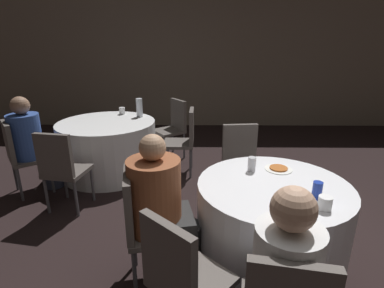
{
  "coord_description": "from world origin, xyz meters",
  "views": [
    {
      "loc": [
        -0.67,
        -1.99,
        1.74
      ],
      "look_at": [
        -0.71,
        0.7,
        0.82
      ],
      "focal_mm": 28.0,
      "sensor_mm": 36.0,
      "label": 1
    }
  ],
  "objects_px": {
    "pizza_plate_near": "(279,169)",
    "chair_near_west": "(143,219)",
    "soda_can_silver": "(252,164)",
    "chair_near_north": "(241,159)",
    "person_floral_shirt": "(163,209)",
    "table_near": "(270,225)",
    "soda_can_blue": "(317,190)",
    "person_blue_shirt": "(34,144)",
    "table_far": "(108,147)",
    "chair_near_southwest": "(180,274)",
    "bottle_far": "(139,108)",
    "chair_far_south": "(61,165)",
    "chair_far_northeast": "(174,124)",
    "chair_far_east": "(185,136)",
    "person_white_shirt": "(282,281)",
    "chair_far_southwest": "(19,152)"
  },
  "relations": [
    {
      "from": "chair_near_west",
      "to": "chair_far_east",
      "type": "relative_size",
      "value": 1.0
    },
    {
      "from": "pizza_plate_near",
      "to": "chair_near_west",
      "type": "bearing_deg",
      "value": -156.18
    },
    {
      "from": "chair_far_northeast",
      "to": "chair_far_east",
      "type": "distance_m",
      "value": 0.67
    },
    {
      "from": "bottle_far",
      "to": "soda_can_blue",
      "type": "bearing_deg",
      "value": -55.18
    },
    {
      "from": "soda_can_blue",
      "to": "table_far",
      "type": "bearing_deg",
      "value": 134.92
    },
    {
      "from": "table_near",
      "to": "soda_can_blue",
      "type": "relative_size",
      "value": 9.52
    },
    {
      "from": "chair_far_east",
      "to": "person_white_shirt",
      "type": "xyz_separation_m",
      "value": [
        0.58,
        -2.63,
        0.04
      ]
    },
    {
      "from": "table_far",
      "to": "chair_near_north",
      "type": "relative_size",
      "value": 1.45
    },
    {
      "from": "person_blue_shirt",
      "to": "person_white_shirt",
      "type": "height_order",
      "value": "person_blue_shirt"
    },
    {
      "from": "person_white_shirt",
      "to": "soda_can_silver",
      "type": "distance_m",
      "value": 1.08
    },
    {
      "from": "person_blue_shirt",
      "to": "bottle_far",
      "type": "distance_m",
      "value": 1.44
    },
    {
      "from": "chair_near_southwest",
      "to": "chair_near_west",
      "type": "bearing_deg",
      "value": 162.16
    },
    {
      "from": "chair_far_northeast",
      "to": "person_floral_shirt",
      "type": "distance_m",
      "value": 2.62
    },
    {
      "from": "chair_near_north",
      "to": "person_blue_shirt",
      "type": "xyz_separation_m",
      "value": [
        -2.41,
        0.28,
        0.06
      ]
    },
    {
      "from": "soda_can_blue",
      "to": "bottle_far",
      "type": "xyz_separation_m",
      "value": [
        -1.63,
        2.35,
        0.07
      ]
    },
    {
      "from": "soda_can_blue",
      "to": "chair_far_east",
      "type": "bearing_deg",
      "value": 115.67
    },
    {
      "from": "table_far",
      "to": "person_floral_shirt",
      "type": "xyz_separation_m",
      "value": [
        0.97,
        -2.0,
        0.24
      ]
    },
    {
      "from": "person_white_shirt",
      "to": "chair_far_south",
      "type": "bearing_deg",
      "value": 149.35
    },
    {
      "from": "table_far",
      "to": "soda_can_blue",
      "type": "height_order",
      "value": "soda_can_blue"
    },
    {
      "from": "chair_near_north",
      "to": "person_blue_shirt",
      "type": "distance_m",
      "value": 2.43
    },
    {
      "from": "soda_can_blue",
      "to": "chair_far_southwest",
      "type": "bearing_deg",
      "value": 154.32
    },
    {
      "from": "pizza_plate_near",
      "to": "bottle_far",
      "type": "xyz_separation_m",
      "value": [
        -1.5,
        1.86,
        0.12
      ]
    },
    {
      "from": "chair_far_south",
      "to": "chair_far_east",
      "type": "bearing_deg",
      "value": 49.38
    },
    {
      "from": "chair_far_northeast",
      "to": "person_white_shirt",
      "type": "bearing_deg",
      "value": 157.75
    },
    {
      "from": "bottle_far",
      "to": "chair_near_north",
      "type": "bearing_deg",
      "value": -41.62
    },
    {
      "from": "chair_near_southwest",
      "to": "chair_far_south",
      "type": "xyz_separation_m",
      "value": [
        -1.3,
        1.51,
        0.0
      ]
    },
    {
      "from": "table_far",
      "to": "chair_far_northeast",
      "type": "distance_m",
      "value": 1.08
    },
    {
      "from": "soda_can_blue",
      "to": "person_blue_shirt",
      "type": "bearing_deg",
      "value": 151.7
    },
    {
      "from": "table_far",
      "to": "chair_near_west",
      "type": "xyz_separation_m",
      "value": [
        0.82,
        -2.03,
        0.17
      ]
    },
    {
      "from": "table_far",
      "to": "chair_far_northeast",
      "type": "xyz_separation_m",
      "value": [
        0.86,
        0.62,
        0.17
      ]
    },
    {
      "from": "person_blue_shirt",
      "to": "soda_can_silver",
      "type": "xyz_separation_m",
      "value": [
        2.38,
        -1.02,
        0.19
      ]
    },
    {
      "from": "chair_near_west",
      "to": "chair_far_east",
      "type": "distance_m",
      "value": 2.02
    },
    {
      "from": "chair_near_southwest",
      "to": "chair_far_east",
      "type": "bearing_deg",
      "value": 134.3
    },
    {
      "from": "soda_can_blue",
      "to": "bottle_far",
      "type": "bearing_deg",
      "value": 124.82
    },
    {
      "from": "table_far",
      "to": "chair_far_northeast",
      "type": "height_order",
      "value": "chair_far_northeast"
    },
    {
      "from": "table_near",
      "to": "person_floral_shirt",
      "type": "height_order",
      "value": "person_floral_shirt"
    },
    {
      "from": "chair_near_west",
      "to": "soda_can_silver",
      "type": "bearing_deg",
      "value": 106.29
    },
    {
      "from": "chair_far_northeast",
      "to": "person_white_shirt",
      "type": "height_order",
      "value": "person_white_shirt"
    },
    {
      "from": "table_near",
      "to": "bottle_far",
      "type": "distance_m",
      "value": 2.6
    },
    {
      "from": "chair_near_north",
      "to": "person_floral_shirt",
      "type": "xyz_separation_m",
      "value": [
        -0.72,
        -1.15,
        0.07
      ]
    },
    {
      "from": "chair_far_northeast",
      "to": "chair_far_east",
      "type": "relative_size",
      "value": 1.0
    },
    {
      "from": "chair_near_west",
      "to": "person_white_shirt",
      "type": "bearing_deg",
      "value": 41.72
    },
    {
      "from": "chair_far_northeast",
      "to": "soda_can_blue",
      "type": "distance_m",
      "value": 2.92
    },
    {
      "from": "chair_near_west",
      "to": "soda_can_blue",
      "type": "xyz_separation_m",
      "value": [
        1.21,
        -0.01,
        0.25
      ]
    },
    {
      "from": "chair_far_east",
      "to": "soda_can_silver",
      "type": "relative_size",
      "value": 7.37
    },
    {
      "from": "person_blue_shirt",
      "to": "chair_far_northeast",
      "type": "bearing_deg",
      "value": 88.6
    },
    {
      "from": "chair_near_north",
      "to": "table_far",
      "type": "bearing_deg",
      "value": -32.29
    },
    {
      "from": "person_floral_shirt",
      "to": "soda_can_silver",
      "type": "xyz_separation_m",
      "value": [
        0.7,
        0.41,
        0.18
      ]
    },
    {
      "from": "pizza_plate_near",
      "to": "soda_can_blue",
      "type": "relative_size",
      "value": 1.88
    },
    {
      "from": "chair_near_north",
      "to": "bottle_far",
      "type": "xyz_separation_m",
      "value": [
        -1.3,
        1.15,
        0.32
      ]
    }
  ]
}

